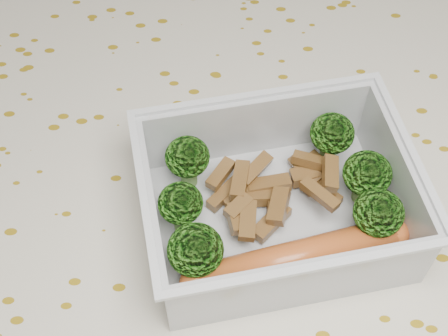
{
  "coord_description": "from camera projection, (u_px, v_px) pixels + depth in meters",
  "views": [
    {
      "loc": [
        0.0,
        -0.27,
        1.17
      ],
      "look_at": [
        0.0,
        0.01,
        0.78
      ],
      "focal_mm": 50.0,
      "sensor_mm": 36.0,
      "label": 1
    }
  ],
  "objects": [
    {
      "name": "broccoli_florets",
      "position": [
        277.0,
        192.0,
        0.45
      ],
      "size": [
        0.18,
        0.14,
        0.05
      ],
      "color": "#608C3F",
      "rests_on": "lunch_container"
    },
    {
      "name": "dining_table",
      "position": [
        222.0,
        246.0,
        0.57
      ],
      "size": [
        1.4,
        0.9,
        0.75
      ],
      "color": "brown",
      "rests_on": "ground"
    },
    {
      "name": "sausage",
      "position": [
        297.0,
        258.0,
        0.44
      ],
      "size": [
        0.17,
        0.06,
        0.03
      ],
      "color": "#B95421",
      "rests_on": "lunch_container"
    },
    {
      "name": "lunch_container",
      "position": [
        277.0,
        206.0,
        0.46
      ],
      "size": [
        0.22,
        0.19,
        0.07
      ],
      "color": "silver",
      "rests_on": "tablecloth"
    },
    {
      "name": "tablecloth",
      "position": [
        222.0,
        218.0,
        0.53
      ],
      "size": [
        1.46,
        0.96,
        0.19
      ],
      "color": "beige",
      "rests_on": "dining_table"
    },
    {
      "name": "meat_pile",
      "position": [
        274.0,
        190.0,
        0.48
      ],
      "size": [
        0.11,
        0.09,
        0.03
      ],
      "color": "brown",
      "rests_on": "lunch_container"
    }
  ]
}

